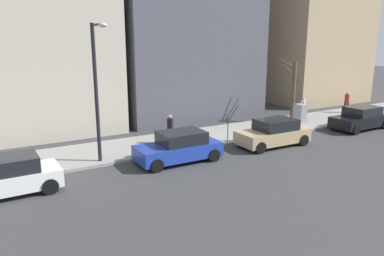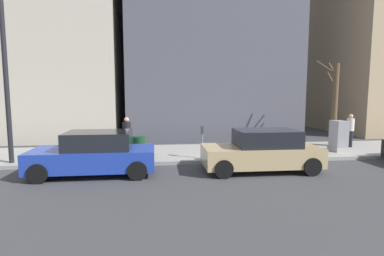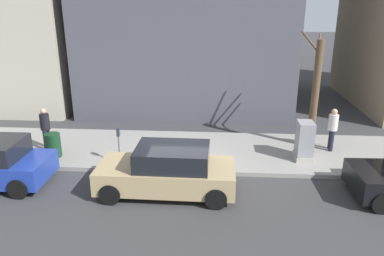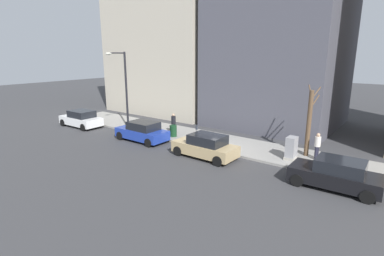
# 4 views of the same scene
# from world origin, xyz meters

# --- Properties ---
(ground_plane) EXTENTS (120.00, 120.00, 0.00)m
(ground_plane) POSITION_xyz_m (0.00, 0.00, 0.00)
(ground_plane) COLOR #38383A
(sidewalk) EXTENTS (4.00, 36.00, 0.15)m
(sidewalk) POSITION_xyz_m (2.00, 0.00, 0.07)
(sidewalk) COLOR gray
(sidewalk) RESTS_ON ground
(parked_car_tan) EXTENTS (1.97, 4.22, 1.52)m
(parked_car_tan) POSITION_xyz_m (-1.25, 0.29, 0.74)
(parked_car_tan) COLOR tan
(parked_car_tan) RESTS_ON ground
(parking_meter) EXTENTS (0.14, 0.10, 1.35)m
(parking_meter) POSITION_xyz_m (0.45, 2.25, 0.98)
(parking_meter) COLOR slate
(parking_meter) RESTS_ON sidewalk
(utility_box) EXTENTS (0.83, 0.61, 1.43)m
(utility_box) POSITION_xyz_m (1.30, -4.35, 0.85)
(utility_box) COLOR #A8A399
(utility_box) RESTS_ON sidewalk
(bare_tree) EXTENTS (1.22, 0.79, 4.44)m
(bare_tree) POSITION_xyz_m (2.64, -4.89, 2.37)
(bare_tree) COLOR brown
(bare_tree) RESTS_ON sidewalk
(trash_bin) EXTENTS (0.56, 0.56, 0.90)m
(trash_bin) POSITION_xyz_m (0.90, 4.87, 0.60)
(trash_bin) COLOR #14381E
(trash_bin) RESTS_ON sidewalk
(pedestrian_midblock) EXTENTS (0.40, 0.36, 1.66)m
(pedestrian_midblock) POSITION_xyz_m (2.29, -5.60, 1.09)
(pedestrian_midblock) COLOR #1E1E2D
(pedestrian_midblock) RESTS_ON sidewalk
(pedestrian_far_corner) EXTENTS (0.40, 0.36, 1.66)m
(pedestrian_far_corner) POSITION_xyz_m (1.58, 5.42, 1.09)
(pedestrian_far_corner) COLOR #1E1E2D
(pedestrian_far_corner) RESTS_ON sidewalk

